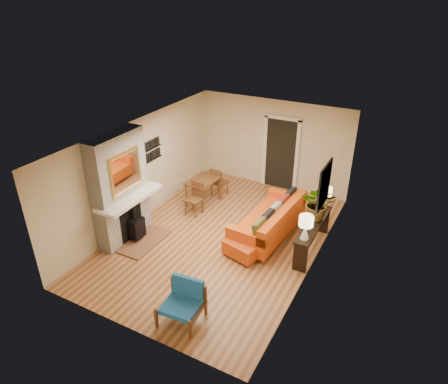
{
  "coord_description": "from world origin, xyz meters",
  "views": [
    {
      "loc": [
        3.83,
        -6.99,
        5.43
      ],
      "look_at": [
        0.0,
        0.2,
        1.15
      ],
      "focal_mm": 32.0,
      "sensor_mm": 36.0,
      "label": 1
    }
  ],
  "objects_px": {
    "console_table": "(313,229)",
    "houseplant": "(318,203)",
    "sofa": "(271,221)",
    "ottoman": "(245,246)",
    "lamp_far": "(325,195)",
    "lamp_near": "(306,225)",
    "dining_table": "(205,185)",
    "blue_chair": "(184,300)"
  },
  "relations": [
    {
      "from": "console_table",
      "to": "houseplant",
      "type": "bearing_deg",
      "value": 92.77
    },
    {
      "from": "sofa",
      "to": "houseplant",
      "type": "xyz_separation_m",
      "value": [
        1.03,
        0.08,
        0.73
      ]
    },
    {
      "from": "ottoman",
      "to": "houseplant",
      "type": "bearing_deg",
      "value": 40.37
    },
    {
      "from": "lamp_far",
      "to": "console_table",
      "type": "bearing_deg",
      "value": -90.0
    },
    {
      "from": "lamp_near",
      "to": "ottoman",
      "type": "bearing_deg",
      "value": -172.3
    },
    {
      "from": "dining_table",
      "to": "houseplant",
      "type": "xyz_separation_m",
      "value": [
        3.22,
        -0.53,
        0.55
      ]
    },
    {
      "from": "lamp_far",
      "to": "sofa",
      "type": "bearing_deg",
      "value": -148.81
    },
    {
      "from": "lamp_far",
      "to": "houseplant",
      "type": "distance_m",
      "value": 0.55
    },
    {
      "from": "sofa",
      "to": "lamp_far",
      "type": "relative_size",
      "value": 4.39
    },
    {
      "from": "sofa",
      "to": "console_table",
      "type": "bearing_deg",
      "value": -6.85
    },
    {
      "from": "console_table",
      "to": "houseplant",
      "type": "height_order",
      "value": "houseplant"
    },
    {
      "from": "lamp_near",
      "to": "houseplant",
      "type": "xyz_separation_m",
      "value": [
        -0.01,
        0.89,
        0.07
      ]
    },
    {
      "from": "houseplant",
      "to": "blue_chair",
      "type": "bearing_deg",
      "value": -113.22
    },
    {
      "from": "sofa",
      "to": "dining_table",
      "type": "bearing_deg",
      "value": 164.43
    },
    {
      "from": "blue_chair",
      "to": "lamp_near",
      "type": "xyz_separation_m",
      "value": [
        1.43,
        2.41,
        0.66
      ]
    },
    {
      "from": "ottoman",
      "to": "houseplant",
      "type": "distance_m",
      "value": 1.87
    },
    {
      "from": "blue_chair",
      "to": "lamp_far",
      "type": "xyz_separation_m",
      "value": [
        1.43,
        3.85,
        0.66
      ]
    },
    {
      "from": "ottoman",
      "to": "lamp_near",
      "type": "relative_size",
      "value": 1.7
    },
    {
      "from": "dining_table",
      "to": "houseplant",
      "type": "height_order",
      "value": "houseplant"
    },
    {
      "from": "sofa",
      "to": "ottoman",
      "type": "height_order",
      "value": "sofa"
    },
    {
      "from": "dining_table",
      "to": "lamp_near",
      "type": "height_order",
      "value": "lamp_near"
    },
    {
      "from": "dining_table",
      "to": "lamp_near",
      "type": "bearing_deg",
      "value": -23.73
    },
    {
      "from": "ottoman",
      "to": "console_table",
      "type": "distance_m",
      "value": 1.56
    },
    {
      "from": "lamp_near",
      "to": "blue_chair",
      "type": "bearing_deg",
      "value": -120.61
    },
    {
      "from": "dining_table",
      "to": "lamp_far",
      "type": "xyz_separation_m",
      "value": [
        3.23,
        0.02,
        0.49
      ]
    },
    {
      "from": "sofa",
      "to": "dining_table",
      "type": "xyz_separation_m",
      "value": [
        -2.19,
        0.61,
        0.17
      ]
    },
    {
      "from": "ottoman",
      "to": "blue_chair",
      "type": "relative_size",
      "value": 1.18
    },
    {
      "from": "console_table",
      "to": "lamp_far",
      "type": "xyz_separation_m",
      "value": [
        0.0,
        0.75,
        0.49
      ]
    },
    {
      "from": "lamp_near",
      "to": "dining_table",
      "type": "bearing_deg",
      "value": 156.27
    },
    {
      "from": "blue_chair",
      "to": "lamp_far",
      "type": "distance_m",
      "value": 4.16
    },
    {
      "from": "ottoman",
      "to": "dining_table",
      "type": "height_order",
      "value": "dining_table"
    },
    {
      "from": "dining_table",
      "to": "blue_chair",
      "type": "bearing_deg",
      "value": -64.76
    },
    {
      "from": "lamp_near",
      "to": "sofa",
      "type": "bearing_deg",
      "value": 142.09
    },
    {
      "from": "console_table",
      "to": "lamp_near",
      "type": "distance_m",
      "value": 0.84
    },
    {
      "from": "console_table",
      "to": "blue_chair",
      "type": "bearing_deg",
      "value": -114.74
    },
    {
      "from": "dining_table",
      "to": "lamp_near",
      "type": "xyz_separation_m",
      "value": [
        3.23,
        -1.42,
        0.49
      ]
    },
    {
      "from": "sofa",
      "to": "console_table",
      "type": "distance_m",
      "value": 1.06
    },
    {
      "from": "ottoman",
      "to": "lamp_near",
      "type": "distance_m",
      "value": 1.52
    },
    {
      "from": "console_table",
      "to": "houseplant",
      "type": "xyz_separation_m",
      "value": [
        -0.01,
        0.21,
        0.55
      ]
    },
    {
      "from": "dining_table",
      "to": "lamp_near",
      "type": "relative_size",
      "value": 3.05
    },
    {
      "from": "sofa",
      "to": "blue_chair",
      "type": "xyz_separation_m",
      "value": [
        -0.39,
        -3.22,
        0.01
      ]
    },
    {
      "from": "blue_chair",
      "to": "dining_table",
      "type": "relative_size",
      "value": 0.47
    }
  ]
}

